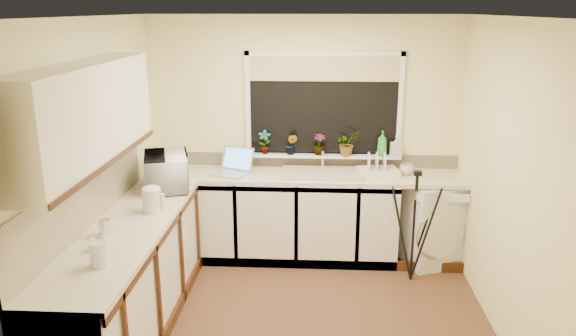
{
  "coord_description": "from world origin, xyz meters",
  "views": [
    {
      "loc": [
        0.16,
        -4.13,
        2.51
      ],
      "look_at": [
        -0.11,
        0.55,
        1.15
      ],
      "focal_mm": 34.53,
      "sensor_mm": 36.0,
      "label": 1
    }
  ],
  "objects": [
    {
      "name": "splashback_back",
      "position": [
        0.0,
        1.49,
        0.97
      ],
      "size": [
        3.2,
        0.02,
        0.14
      ],
      "primitive_type": "cube",
      "color": "beige",
      "rests_on": "wall_back"
    },
    {
      "name": "cup_back",
      "position": [
        1.04,
        1.24,
        0.95
      ],
      "size": [
        0.17,
        0.17,
        0.11
      ],
      "primitive_type": "imported",
      "rotation": [
        0.0,
        0.0,
        0.34
      ],
      "color": "beige",
      "rests_on": "worktop_back"
    },
    {
      "name": "steel_jar",
      "position": [
        -1.4,
        -0.44,
        0.96
      ],
      "size": [
        0.09,
        0.09,
        0.12
      ],
      "primitive_type": "cylinder",
      "color": "silver",
      "rests_on": "worktop_left"
    },
    {
      "name": "wall_back",
      "position": [
        0.0,
        1.5,
        1.23
      ],
      "size": [
        3.2,
        0.0,
        3.2
      ],
      "primitive_type": "plane",
      "rotation": [
        1.57,
        0.0,
        0.0
      ],
      "color": "#F3E6A2",
      "rests_on": "ground"
    },
    {
      "name": "tripod",
      "position": [
        1.06,
        0.74,
        0.54
      ],
      "size": [
        0.67,
        0.67,
        1.09
      ],
      "primitive_type": null,
      "rotation": [
        0.0,
        0.0,
        0.33
      ],
      "color": "black",
      "rests_on": "floor"
    },
    {
      "name": "faucet",
      "position": [
        0.2,
        1.38,
        1.02
      ],
      "size": [
        0.03,
        0.03,
        0.24
      ],
      "primitive_type": "cylinder",
      "color": "silver",
      "rests_on": "worktop_back"
    },
    {
      "name": "soap_bottle_green",
      "position": [
        0.8,
        1.4,
        1.18
      ],
      "size": [
        0.11,
        0.11,
        0.26
      ],
      "primitive_type": "imported",
      "rotation": [
        0.0,
        0.0,
        0.12
      ],
      "color": "green",
      "rests_on": "windowsill"
    },
    {
      "name": "wall_front",
      "position": [
        0.0,
        -1.5,
        1.23
      ],
      "size": [
        3.2,
        0.0,
        3.2
      ],
      "primitive_type": "plane",
      "rotation": [
        -1.57,
        0.0,
        0.0
      ],
      "color": "#F3E6A2",
      "rests_on": "ground"
    },
    {
      "name": "kettle",
      "position": [
        -1.19,
        0.05,
        1.0
      ],
      "size": [
        0.15,
        0.15,
        0.2
      ],
      "primitive_type": "cylinder",
      "color": "silver",
      "rests_on": "worktop_left"
    },
    {
      "name": "plant_c",
      "position": [
        0.16,
        1.41,
        1.16
      ],
      "size": [
        0.14,
        0.14,
        0.22
      ],
      "primitive_type": "imported",
      "rotation": [
        0.0,
        0.0,
        0.16
      ],
      "color": "#999999",
      "rests_on": "windowsill"
    },
    {
      "name": "cup_left",
      "position": [
        -1.36,
        -0.69,
        0.94
      ],
      "size": [
        0.11,
        0.11,
        0.08
      ],
      "primitive_type": "imported",
      "rotation": [
        0.0,
        0.0,
        0.22
      ],
      "color": "beige",
      "rests_on": "worktop_left"
    },
    {
      "name": "plant_d",
      "position": [
        0.45,
        1.4,
        1.18
      ],
      "size": [
        0.29,
        0.27,
        0.25
      ],
      "primitive_type": "imported",
      "rotation": [
        0.0,
        0.0,
        0.43
      ],
      "color": "#999999",
      "rests_on": "windowsill"
    },
    {
      "name": "ceiling",
      "position": [
        0.0,
        0.0,
        2.45
      ],
      "size": [
        3.2,
        3.2,
        0.0
      ],
      "primitive_type": "plane",
      "rotation": [
        3.14,
        0.0,
        0.0
      ],
      "color": "white",
      "rests_on": "ground"
    },
    {
      "name": "plant_a",
      "position": [
        -0.4,
        1.41,
        1.17
      ],
      "size": [
        0.13,
        0.09,
        0.25
      ],
      "primitive_type": "imported",
      "rotation": [
        0.0,
        0.0,
        0.04
      ],
      "color": "#999999",
      "rests_on": "windowsill"
    },
    {
      "name": "plant_b",
      "position": [
        -0.12,
        1.4,
        1.16
      ],
      "size": [
        0.14,
        0.12,
        0.21
      ],
      "primitive_type": "imported",
      "rotation": [
        0.0,
        0.0,
        -0.27
      ],
      "color": "#999999",
      "rests_on": "windowsill"
    },
    {
      "name": "soap_bottle_clear",
      "position": [
        0.95,
        1.41,
        1.15
      ],
      "size": [
        0.12,
        0.12,
        0.21
      ],
      "primitive_type": "imported",
      "rotation": [
        0.0,
        0.0,
        0.41
      ],
      "color": "#999999",
      "rests_on": "windowsill"
    },
    {
      "name": "window_glass",
      "position": [
        0.2,
        1.49,
        1.55
      ],
      "size": [
        1.5,
        0.02,
        1.0
      ],
      "primitive_type": "cube",
      "color": "black",
      "rests_on": "wall_back"
    },
    {
      "name": "washing_machine",
      "position": [
        1.34,
        1.19,
        0.42
      ],
      "size": [
        0.76,
        0.74,
        0.85
      ],
      "primitive_type": "cube",
      "rotation": [
        0.0,
        0.0,
        0.33
      ],
      "color": "silver",
      "rests_on": "floor"
    },
    {
      "name": "floor",
      "position": [
        0.0,
        0.0,
        0.0
      ],
      "size": [
        3.2,
        3.2,
        0.0
      ],
      "primitive_type": "plane",
      "color": "brown",
      "rests_on": "ground"
    },
    {
      "name": "sink",
      "position": [
        0.2,
        1.2,
        0.91
      ],
      "size": [
        0.82,
        0.46,
        0.03
      ],
      "primitive_type": "cube",
      "color": "tan",
      "rests_on": "worktop_back"
    },
    {
      "name": "windowsill",
      "position": [
        0.2,
        1.43,
        1.04
      ],
      "size": [
        1.6,
        0.14,
        0.03
      ],
      "primitive_type": "cube",
      "color": "white",
      "rests_on": "wall_back"
    },
    {
      "name": "worktop_back",
      "position": [
        0.0,
        1.2,
        0.88
      ],
      "size": [
        3.2,
        0.6,
        0.04
      ],
      "primitive_type": "cube",
      "color": "beige",
      "rests_on": "base_cabinet_back"
    },
    {
      "name": "base_cabinet_left",
      "position": [
        -1.3,
        -0.3,
        0.43
      ],
      "size": [
        0.54,
        2.4,
        0.86
      ],
      "primitive_type": "cube",
      "color": "silver",
      "rests_on": "floor"
    },
    {
      "name": "microwave",
      "position": [
        -1.24,
        0.69,
        1.06
      ],
      "size": [
        0.53,
        0.66,
        0.32
      ],
      "primitive_type": "imported",
      "rotation": [
        0.0,
        0.0,
        1.86
      ],
      "color": "white",
      "rests_on": "worktop_left"
    },
    {
      "name": "base_cabinet_back",
      "position": [
        -0.33,
        1.2,
        0.43
      ],
      "size": [
        2.55,
        0.6,
        0.86
      ],
      "primitive_type": "cube",
      "color": "silver",
      "rests_on": "floor"
    },
    {
      "name": "wall_right",
      "position": [
        1.6,
        0.0,
        1.23
      ],
      "size": [
        0.0,
        3.0,
        3.0
      ],
      "primitive_type": "plane",
      "rotation": [
        1.57,
        0.0,
        -1.57
      ],
      "color": "#F3E6A2",
      "rests_on": "ground"
    },
    {
      "name": "worktop_left",
      "position": [
        -1.3,
        -0.3,
        0.88
      ],
      "size": [
        0.6,
        2.4,
        0.04
      ],
      "primitive_type": "cube",
      "color": "beige",
      "rests_on": "base_cabinet_left"
    },
    {
      "name": "glass_jug",
      "position": [
        -1.25,
        -0.94,
        0.98
      ],
      "size": [
        0.11,
        0.11,
        0.16
      ],
      "primitive_type": "cylinder",
      "color": "silver",
      "rests_on": "worktop_left"
    },
    {
      "name": "window_blind",
      "position": [
        0.2,
        1.46,
        1.92
      ],
      "size": [
        1.5,
        0.02,
        0.25
      ],
      "primitive_type": "cube",
      "color": "tan",
      "rests_on": "wall_back"
    },
    {
      "name": "dish_rack",
      "position": [
        0.76,
        1.23,
        0.93
      ],
      "size": [
        0.43,
        0.35,
        0.06
      ],
      "primitive_type": "cube",
      "rotation": [
        0.0,
        0.0,
        0.16
      ],
      "color": "beige",
      "rests_on": "worktop_back"
    },
    {
      "name": "splashback_left",
      "position": [
        -1.59,
        -0.3,
        1.12
      ],
      "size": [
        0.02,
        2.4,
        0.45
      ],
      "primitive_type": "cube",
      "color": "beige",
      "rests_on": "wall_left"
    },
    {
      "name": "wall_left",
      "position": [
        -1.6,
        0.0,
        1.23
      ],
      "size": [
        0.0,
        3.0,
        3.0
      ],
      "primitive_type": "plane",
      "rotation": [
        1.57,
        0.0,
        1.57
      ],
      "color": "#F3E6A2",
      "rests_on": "ground"
    },
    {
      "name": "laptop",
      "position": [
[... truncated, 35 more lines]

